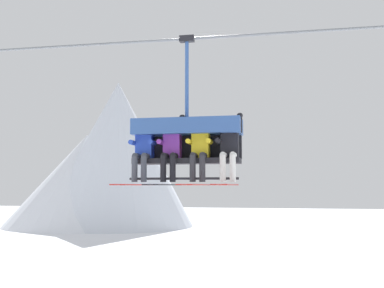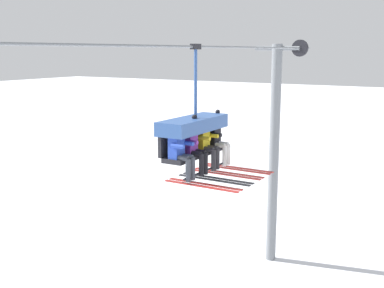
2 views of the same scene
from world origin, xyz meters
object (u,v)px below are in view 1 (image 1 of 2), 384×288
skier_purple (171,148)px  skier_black (229,147)px  chairlift_chair (188,134)px  skier_yellow (200,149)px  skier_blue (143,150)px

skier_purple → skier_black: 1.09m
chairlift_chair → skier_black: (0.82, -0.21, -0.28)m
chairlift_chair → skier_yellow: 0.46m
skier_blue → skier_yellow: bearing=0.0°
skier_yellow → chairlift_chair: bearing=140.9°
skier_purple → skier_yellow: size_ratio=1.00×
skier_yellow → skier_black: 0.55m
skier_blue → chairlift_chair: bearing=15.2°
skier_blue → skier_black: bearing=0.2°
skier_purple → skier_yellow: (0.54, -0.01, -0.02)m
skier_blue → skier_black: 1.63m
chairlift_chair → skier_purple: chairlift_chair is taller
chairlift_chair → skier_purple: size_ratio=1.62×
skier_blue → skier_purple: skier_purple is taller
skier_blue → skier_purple: size_ratio=1.00×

